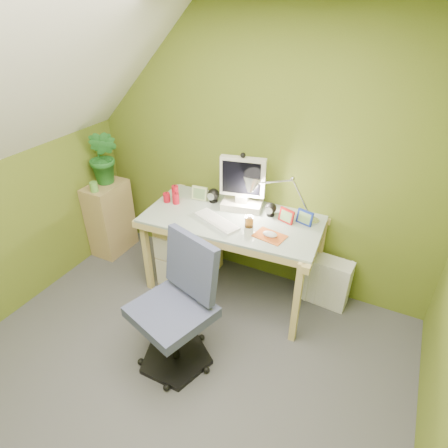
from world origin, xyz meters
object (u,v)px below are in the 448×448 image
at_px(desk_lamp, 295,189).
at_px(potted_plant, 104,157).
at_px(desk, 232,255).
at_px(monitor, 243,180).
at_px(task_chair, 171,310).
at_px(radiator, 323,280).
at_px(side_ledge, 110,218).

bearing_deg(desk_lamp, potted_plant, 169.60).
xyz_separation_m(desk, monitor, (-0.00, 0.18, 0.65)).
distance_m(task_chair, radiator, 1.43).
bearing_deg(side_ledge, desk, -0.63).
bearing_deg(monitor, desk, -102.50).
bearing_deg(desk, radiator, 12.36).
height_order(desk, task_chair, task_chair).
height_order(monitor, task_chair, monitor).
bearing_deg(side_ledge, radiator, 5.57).
relative_size(desk_lamp, side_ledge, 0.73).
xyz_separation_m(desk, task_chair, (-0.03, -0.91, 0.12)).
height_order(desk_lamp, side_ledge, desk_lamp).
xyz_separation_m(monitor, potted_plant, (-1.41, -0.11, -0.01)).
bearing_deg(desk_lamp, task_chair, -127.59).
relative_size(potted_plant, task_chair, 0.53).
bearing_deg(potted_plant, desk, -2.67).
height_order(desk, radiator, desk).
distance_m(potted_plant, radiator, 2.34).
bearing_deg(desk, desk_lamp, 17.74).
bearing_deg(side_ledge, task_chair, -33.81).
xyz_separation_m(potted_plant, radiator, (2.19, 0.16, -0.81)).
distance_m(monitor, side_ledge, 1.57).
distance_m(desk_lamp, radiator, 0.90).
xyz_separation_m(side_ledge, potted_plant, (0.01, 0.05, 0.66)).
bearing_deg(desk, potted_plant, 173.27).
height_order(monitor, side_ledge, monitor).
relative_size(monitor, side_ledge, 0.68).
bearing_deg(task_chair, desk, 105.75).
bearing_deg(side_ledge, desk_lamp, 5.03).
height_order(side_ledge, radiator, side_ledge).
relative_size(desk, task_chair, 1.42).
xyz_separation_m(monitor, task_chair, (-0.03, -1.09, -0.53)).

